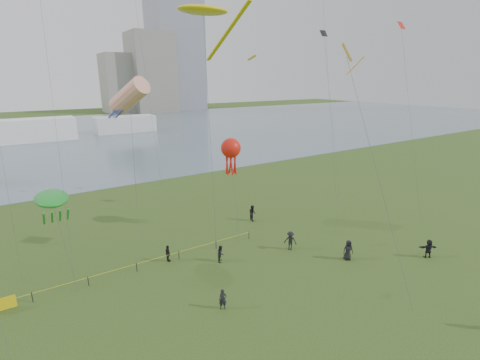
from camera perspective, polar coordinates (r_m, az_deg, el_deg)
ground_plane at (r=26.67m, az=12.75°, el=-22.10°), size 400.00×400.00×0.00m
lake at (r=116.27m, az=-25.16°, el=6.71°), size 400.00×120.00×0.08m
building_mid at (r=186.54m, az=-14.37°, el=16.66°), size 20.00×20.00×38.00m
building_low at (r=188.19m, az=-19.04°, el=14.76°), size 16.00×18.00×28.00m
pavilion_left at (r=109.92m, az=-31.14°, el=7.01°), size 22.00×8.00×6.00m
pavilion_right at (r=116.73m, az=-18.32°, el=8.69°), size 18.00×7.00×5.00m
fence at (r=31.98m, az=-27.51°, el=-15.43°), size 24.07×0.07×1.05m
spectator_a at (r=32.99m, az=-3.16°, el=-11.94°), size 0.96×0.98×1.59m
spectator_b at (r=35.25m, az=8.26°, el=-9.82°), size 1.36×1.42×1.94m
spectator_c at (r=33.59m, az=-11.75°, el=-11.72°), size 0.41×0.95×1.61m
spectator_d at (r=34.66m, az=17.32°, el=-10.91°), size 1.13×0.98×1.94m
spectator_e at (r=38.00m, az=28.53°, el=-9.86°), size 1.72×1.35×1.82m
spectator_f at (r=27.02m, az=-2.83°, el=-18.98°), size 0.68×0.58×1.60m
spectator_g at (r=41.75m, az=2.04°, el=-5.40°), size 0.82×1.00×1.90m
kite_stingray at (r=35.81m, az=-5.98°, el=25.87°), size 5.03×10.05×22.86m
kite_windsock at (r=37.79m, az=-17.70°, el=12.99°), size 4.53×10.80×16.68m
kite_creature at (r=31.26m, az=-28.52°, el=-2.70°), size 2.47×4.71×7.74m
kite_octopus at (r=37.36m, az=-1.51°, el=5.14°), size 2.52×4.94×10.31m
kite_delta at (r=29.50m, az=17.63°, el=17.73°), size 1.66×9.03×19.01m
small_kites at (r=36.73m, az=-7.39°, el=25.90°), size 40.23×15.57×9.89m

